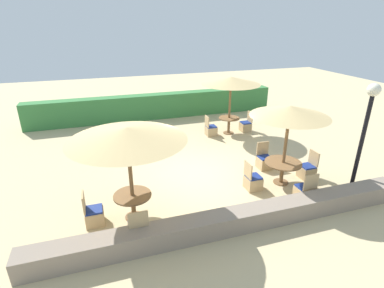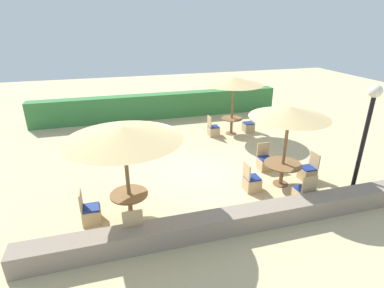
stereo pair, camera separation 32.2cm
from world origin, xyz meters
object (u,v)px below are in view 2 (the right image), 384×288
(patio_chair_front_right_west, at_px, (251,182))
(round_table_front_left, at_px, (129,199))
(patio_chair_front_left_south, at_px, (133,230))
(patio_chair_front_right_east, at_px, (308,172))
(parasol_front_right, at_px, (290,112))
(parasol_back_right, at_px, (234,81))
(round_table_back_right, at_px, (232,122))
(patio_chair_back_right_west, at_px, (213,130))
(patio_chair_back_right_east, at_px, (249,126))
(patio_chair_front_right_north, at_px, (265,162))
(parasol_front_left, at_px, (123,133))
(round_table_front_right, at_px, (282,168))
(lamp_post, at_px, (369,119))
(patio_chair_front_left_west, at_px, (91,213))
(patio_chair_front_right_south, at_px, (303,194))

(patio_chair_front_right_west, xyz_separation_m, round_table_front_left, (-3.72, -0.35, 0.28))
(round_table_front_left, xyz_separation_m, patio_chair_front_left_south, (-0.01, -0.94, -0.28))
(round_table_front_left, bearing_deg, patio_chair_front_right_east, 4.35)
(parasol_front_right, xyz_separation_m, patio_chair_front_right_east, (1.01, 0.04, -2.14))
(parasol_back_right, xyz_separation_m, round_table_back_right, (0.00, 0.00, -1.87))
(parasol_front_right, height_order, patio_chair_front_right_west, parasol_front_right)
(patio_chair_front_right_east, height_order, patio_chair_back_right_west, same)
(patio_chair_front_right_east, bearing_deg, patio_chair_front_left_south, 103.41)
(parasol_front_right, bearing_deg, patio_chair_back_right_east, 76.24)
(parasol_front_right, xyz_separation_m, patio_chair_front_right_west, (-1.07, -0.06, -2.14))
(patio_chair_front_right_north, relative_size, parasol_front_left, 0.32)
(round_table_front_right, height_order, patio_chair_front_right_north, patio_chair_front_right_north)
(round_table_back_right, distance_m, parasol_front_left, 7.43)
(patio_chair_front_right_east, distance_m, round_table_front_left, 5.82)
(parasol_front_right, relative_size, patio_chair_back_right_east, 2.77)
(patio_chair_back_right_west, height_order, patio_chair_back_right_east, same)
(round_table_back_right, bearing_deg, parasol_back_right, 0.00)
(patio_chair_front_right_north, distance_m, parasol_back_right, 4.25)
(parasol_front_left, bearing_deg, round_table_front_left, 0.00)
(patio_chair_front_right_west, bearing_deg, parasol_back_right, 164.31)
(patio_chair_front_right_west, relative_size, parasol_back_right, 0.36)
(round_table_back_right, xyz_separation_m, patio_chair_front_left_south, (-5.08, -6.08, -0.31))
(patio_chair_front_right_east, xyz_separation_m, patio_chair_back_right_east, (0.15, 4.71, 0.00))
(patio_chair_front_right_north, relative_size, patio_chair_back_right_east, 1.00)
(parasol_front_right, relative_size, round_table_front_left, 2.60)
(patio_chair_front_right_north, bearing_deg, patio_chair_front_right_east, 133.46)
(patio_chair_back_right_east, bearing_deg, round_table_front_left, 130.88)
(lamp_post, distance_m, patio_chair_front_left_south, 6.95)
(round_table_back_right, bearing_deg, patio_chair_front_right_north, -94.09)
(patio_chair_back_right_east, height_order, patio_chair_front_left_south, same)
(patio_chair_front_right_west, bearing_deg, round_table_front_left, -84.70)
(lamp_post, xyz_separation_m, patio_chair_back_right_west, (-2.44, 5.78, -2.09))
(lamp_post, bearing_deg, patio_chair_front_left_west, 174.83)
(round_table_back_right, bearing_deg, patio_chair_back_right_east, 1.49)
(patio_chair_front_right_east, relative_size, patio_chair_front_left_west, 1.00)
(parasol_front_left, bearing_deg, patio_chair_front_left_south, -90.81)
(parasol_front_right, xyz_separation_m, patio_chair_front_left_south, (-4.80, -1.35, -2.14))
(lamp_post, distance_m, patio_chair_front_right_north, 3.50)
(patio_chair_front_right_west, distance_m, patio_chair_front_left_south, 3.95)
(parasol_back_right, distance_m, round_table_back_right, 1.87)
(parasol_front_right, height_order, round_table_front_right, parasol_front_right)
(round_table_back_right, distance_m, round_table_front_left, 7.21)
(round_table_back_right, height_order, patio_chair_front_left_south, patio_chair_front_left_south)
(round_table_back_right, height_order, round_table_front_left, round_table_back_right)
(lamp_post, distance_m, round_table_front_right, 2.74)
(lamp_post, xyz_separation_m, patio_chair_front_right_south, (-1.77, -0.04, -2.09))
(patio_chair_front_right_south, distance_m, patio_chair_front_left_south, 4.87)
(lamp_post, xyz_separation_m, round_table_back_right, (-1.55, 5.78, -1.78))
(patio_chair_front_right_west, relative_size, round_table_back_right, 0.97)
(round_table_front_right, xyz_separation_m, parasol_back_right, (0.27, 4.73, 1.84))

